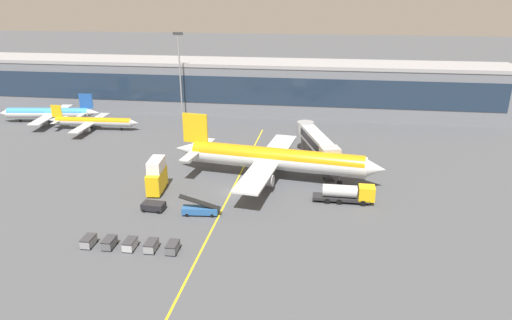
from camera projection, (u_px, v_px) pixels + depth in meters
The scene contains 17 objects.
ground_plane at pixel (231, 193), 85.01m from camera, with size 700.00×700.00×0.00m, color #47494F.
apron_lead_in_line at pixel (233, 188), 86.88m from camera, with size 0.30×80.00×0.01m, color yellow.
terminal_building at pixel (224, 85), 143.69m from camera, with size 172.30×17.67×15.40m.
main_airliner at pixel (275, 159), 90.03m from camera, with size 42.80×33.94×12.24m.
jet_bridge at pixel (316, 140), 98.13m from camera, with size 9.70×21.71×6.94m.
fuel_tanker at pixel (348, 193), 80.52m from camera, with size 10.81×2.76×3.25m.
catering_lift at pixel (157, 176), 84.64m from camera, with size 3.14×7.01×6.30m.
pushback_tug at pixel (153, 206), 77.79m from camera, with size 3.92×2.51×1.40m.
belt_loader at pixel (200, 209), 76.18m from camera, with size 6.99×2.46×3.49m.
baggage_cart_0 at pixel (89, 241), 66.82m from camera, with size 1.65×2.67×1.48m.
baggage_cart_1 at pixel (109, 243), 66.42m from camera, with size 1.65×2.67×1.48m.
baggage_cart_2 at pixel (130, 244), 66.02m from camera, with size 1.65×2.67×1.48m.
baggage_cart_3 at pixel (151, 246), 65.62m from camera, with size 1.65×2.67×1.48m.
baggage_cart_4 at pixel (173, 247), 65.23m from camera, with size 1.65×2.67×1.48m.
commuter_jet_far at pixel (49, 113), 130.25m from camera, with size 29.01×22.94×8.37m.
commuter_jet_near at pixel (93, 122), 123.32m from camera, with size 25.51×20.25×6.63m.
apron_light_mast_0 at pixel (180, 69), 131.71m from camera, with size 2.80×0.50×24.73m.
Camera 1 is at (15.79, -76.16, 35.15)m, focal length 31.86 mm.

